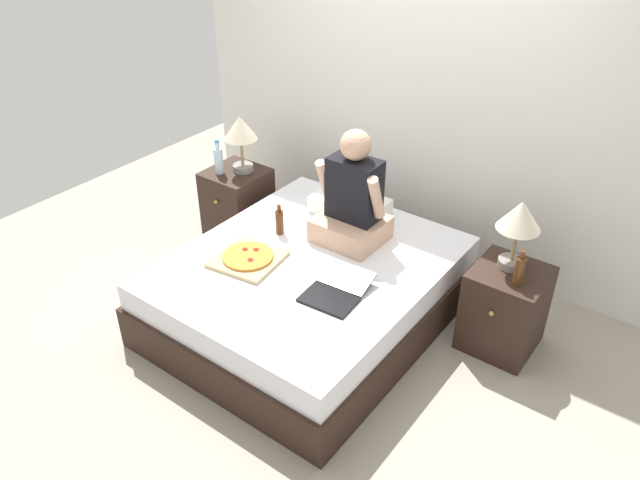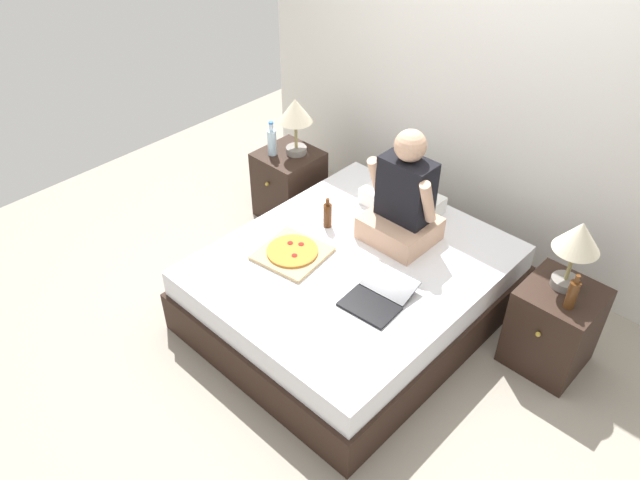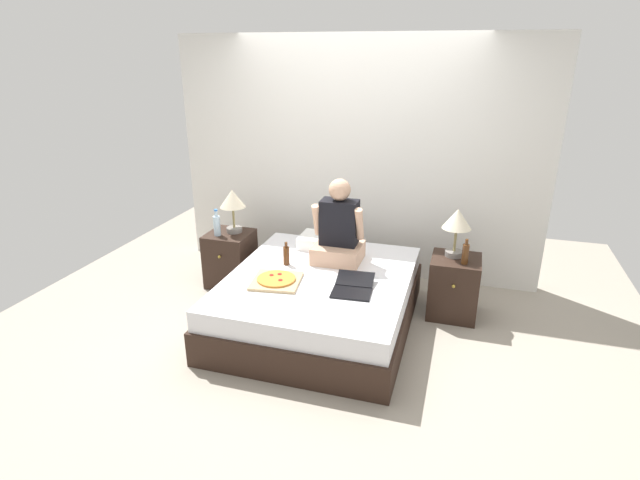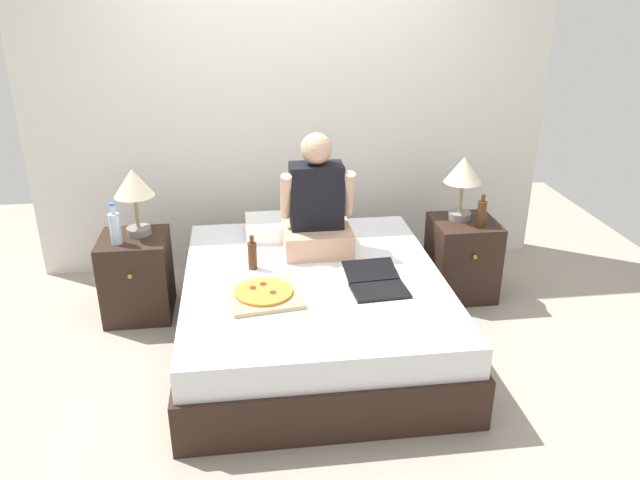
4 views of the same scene
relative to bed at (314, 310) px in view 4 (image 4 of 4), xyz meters
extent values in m
plane|color=#9E9384|center=(0.00, 0.00, -0.24)|extent=(5.92, 5.92, 0.00)
cube|color=silver|center=(0.00, 1.30, 1.01)|extent=(3.92, 0.12, 2.50)
cube|color=black|center=(0.00, 0.00, -0.09)|extent=(1.60, 1.89, 0.30)
cube|color=white|center=(0.00, 0.00, 0.15)|extent=(1.55, 1.83, 0.18)
cube|color=black|center=(-1.14, 0.53, 0.05)|extent=(0.44, 0.44, 0.57)
sphere|color=gold|center=(-1.14, 0.30, 0.16)|extent=(0.03, 0.03, 0.03)
cylinder|color=gray|center=(-1.10, 0.58, 0.36)|extent=(0.16, 0.16, 0.05)
cylinder|color=olive|center=(-1.10, 0.58, 0.49)|extent=(0.02, 0.02, 0.22)
cone|color=beige|center=(-1.10, 0.58, 0.69)|extent=(0.26, 0.26, 0.18)
cylinder|color=silver|center=(-1.22, 0.44, 0.43)|extent=(0.07, 0.07, 0.20)
cylinder|color=silver|center=(-1.22, 0.44, 0.56)|extent=(0.03, 0.03, 0.06)
cylinder|color=blue|center=(-1.22, 0.44, 0.60)|extent=(0.04, 0.04, 0.02)
cube|color=black|center=(1.14, 0.53, 0.05)|extent=(0.44, 0.44, 0.57)
sphere|color=gold|center=(1.14, 0.30, 0.16)|extent=(0.03, 0.03, 0.03)
cylinder|color=gray|center=(1.11, 0.58, 0.36)|extent=(0.16, 0.16, 0.05)
cylinder|color=olive|center=(1.11, 0.58, 0.49)|extent=(0.02, 0.02, 0.22)
cone|color=beige|center=(1.11, 0.58, 0.69)|extent=(0.26, 0.26, 0.18)
cylinder|color=#512D14|center=(1.21, 0.43, 0.42)|extent=(0.06, 0.06, 0.18)
cylinder|color=#512D14|center=(1.21, 0.43, 0.54)|extent=(0.03, 0.03, 0.05)
cube|color=white|center=(-0.13, 0.66, 0.30)|extent=(0.52, 0.34, 0.12)
cube|color=tan|center=(0.07, 0.37, 0.32)|extent=(0.44, 0.40, 0.16)
cube|color=black|center=(0.07, 0.40, 0.61)|extent=(0.34, 0.20, 0.42)
sphere|color=tan|center=(0.07, 0.40, 0.92)|extent=(0.20, 0.20, 0.20)
cylinder|color=tan|center=(-0.13, 0.35, 0.63)|extent=(0.07, 0.18, 0.32)
cylinder|color=tan|center=(0.27, 0.35, 0.63)|extent=(0.07, 0.18, 0.32)
cube|color=black|center=(0.35, -0.27, 0.25)|extent=(0.34, 0.24, 0.02)
cube|color=black|center=(0.34, -0.06, 0.29)|extent=(0.33, 0.22, 0.06)
cube|color=tan|center=(-0.31, -0.24, 0.26)|extent=(0.45, 0.45, 0.03)
cylinder|color=#CC7F33|center=(-0.31, -0.24, 0.28)|extent=(0.33, 0.33, 0.02)
cylinder|color=maroon|center=(-0.37, -0.20, 0.29)|extent=(0.04, 0.04, 0.00)
cylinder|color=maroon|center=(-0.26, -0.27, 0.29)|extent=(0.04, 0.04, 0.00)
cylinder|color=maroon|center=(-0.31, -0.16, 0.29)|extent=(0.04, 0.04, 0.00)
cylinder|color=#4C2811|center=(-0.36, 0.14, 0.33)|extent=(0.06, 0.06, 0.17)
cylinder|color=#4C2811|center=(-0.36, 0.14, 0.44)|extent=(0.03, 0.03, 0.05)
camera|label=1|loc=(2.04, -2.62, 2.51)|focal=35.00mm
camera|label=2|loc=(1.94, -2.34, 2.77)|focal=35.00mm
camera|label=3|loc=(1.17, -3.81, 2.10)|focal=28.00mm
camera|label=4|loc=(-0.40, -3.37, 1.93)|focal=35.00mm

